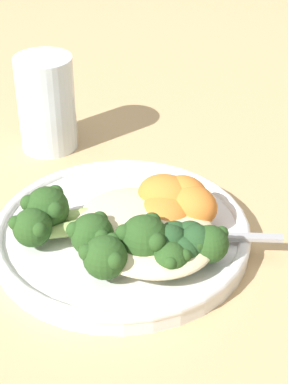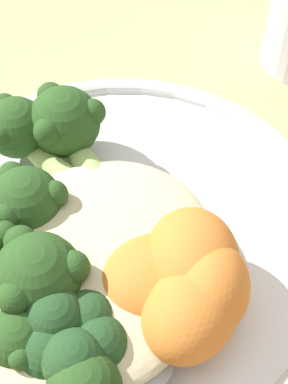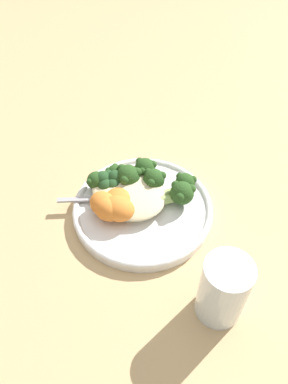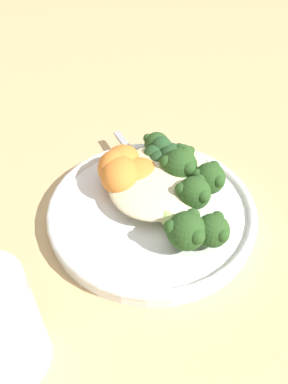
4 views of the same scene
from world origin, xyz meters
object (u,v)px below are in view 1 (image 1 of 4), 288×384
at_px(sweet_potato_chunk_3, 184,196).
at_px(kale_tuft, 183,241).
at_px(broccoli_stalk_0, 64,210).
at_px(broccoli_stalk_4, 143,237).
at_px(broccoli_stalk_1, 51,226).
at_px(broccoli_stalk_3, 109,252).
at_px(sweet_potato_chunk_1, 167,196).
at_px(water_glass, 46,103).
at_px(plate, 124,236).
at_px(sweet_potato_chunk_0, 167,211).
at_px(broccoli_stalk_5, 159,246).
at_px(broccoli_stalk_6, 198,241).
at_px(broccoli_stalk_2, 100,231).
at_px(spoon, 202,234).
at_px(quinoa_mound, 145,230).
at_px(sweet_potato_chunk_2, 192,204).

xyz_separation_m(sweet_potato_chunk_3, kale_tuft, (-0.05, 0.04, -0.00)).
height_order(broccoli_stalk_0, broccoli_stalk_4, broccoli_stalk_4).
relative_size(broccoli_stalk_1, broccoli_stalk_3, 1.21).
bearing_deg(sweet_potato_chunk_3, sweet_potato_chunk_1, 54.65).
distance_m(broccoli_stalk_3, water_glass, 0.27).
relative_size(plate, sweet_potato_chunk_0, 4.07).
xyz_separation_m(broccoli_stalk_0, broccoli_stalk_4, (-0.08, -0.03, 0.00)).
distance_m(broccoli_stalk_3, broccoli_stalk_4, 0.03).
bearing_deg(sweet_potato_chunk_1, broccoli_stalk_5, 136.47).
bearing_deg(broccoli_stalk_1, broccoli_stalk_6, 151.17).
bearing_deg(sweet_potato_chunk_3, broccoli_stalk_4, 112.33).
distance_m(broccoli_stalk_2, spoon, 0.09).
height_order(broccoli_stalk_4, broccoli_stalk_5, broccoli_stalk_4).
xyz_separation_m(quinoa_mound, water_glass, (0.24, -0.03, 0.02)).
relative_size(broccoli_stalk_1, sweet_potato_chunk_3, 2.51).
bearing_deg(plate, sweet_potato_chunk_0, -119.43).
relative_size(quinoa_mound, sweet_potato_chunk_0, 2.35).
bearing_deg(broccoli_stalk_1, broccoli_stalk_3, 123.82).
xyz_separation_m(sweet_potato_chunk_1, spoon, (-0.05, -0.00, -0.02)).
bearing_deg(broccoli_stalk_4, spoon, 103.92).
bearing_deg(water_glass, broccoli_stalk_2, 162.43).
bearing_deg(spoon, sweet_potato_chunk_1, 129.94).
distance_m(plate, broccoli_stalk_3, 0.07).
distance_m(sweet_potato_chunk_0, spoon, 0.04).
xyz_separation_m(sweet_potato_chunk_0, sweet_potato_chunk_1, (0.01, -0.01, 0.00)).
height_order(sweet_potato_chunk_2, kale_tuft, sweet_potato_chunk_2).
height_order(quinoa_mound, broccoli_stalk_0, broccoli_stalk_0).
xyz_separation_m(broccoli_stalk_3, sweet_potato_chunk_0, (0.02, -0.08, -0.00)).
xyz_separation_m(quinoa_mound, sweet_potato_chunk_3, (0.01, -0.06, 0.01)).
bearing_deg(broccoli_stalk_0, broccoli_stalk_1, 59.37).
bearing_deg(broccoli_stalk_0, quinoa_mound, 158.13).
bearing_deg(broccoli_stalk_3, broccoli_stalk_6, 120.44).
height_order(broccoli_stalk_4, kale_tuft, broccoli_stalk_4).
relative_size(broccoli_stalk_0, spoon, 1.24).
xyz_separation_m(sweet_potato_chunk_1, sweet_potato_chunk_3, (-0.01, -0.01, -0.00)).
height_order(sweet_potato_chunk_1, water_glass, water_glass).
distance_m(broccoli_stalk_1, broccoli_stalk_4, 0.09).
xyz_separation_m(plate, broccoli_stalk_3, (-0.04, 0.04, 0.03)).
height_order(quinoa_mound, spoon, quinoa_mound).
bearing_deg(broccoli_stalk_1, quinoa_mound, 159.11).
bearing_deg(quinoa_mound, sweet_potato_chunk_2, -91.04).
distance_m(sweet_potato_chunk_1, kale_tuft, 0.07).
distance_m(broccoli_stalk_6, kale_tuft, 0.01).
relative_size(broccoli_stalk_1, sweet_potato_chunk_0, 2.02).
bearing_deg(spoon, broccoli_stalk_0, 174.05).
relative_size(sweet_potato_chunk_2, sweet_potato_chunk_3, 1.12).
height_order(plate, sweet_potato_chunk_3, sweet_potato_chunk_3).
height_order(quinoa_mound, broccoli_stalk_6, broccoli_stalk_6).
height_order(sweet_potato_chunk_2, water_glass, water_glass).
bearing_deg(broccoli_stalk_6, sweet_potato_chunk_1, 151.44).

